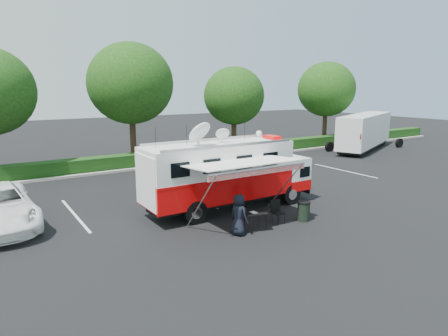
{
  "coord_description": "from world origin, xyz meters",
  "views": [
    {
      "loc": [
        -10.13,
        -15.34,
        5.77
      ],
      "look_at": [
        0.0,
        0.5,
        1.9
      ],
      "focal_mm": 32.0,
      "sensor_mm": 36.0,
      "label": 1
    }
  ],
  "objects_px": {
    "command_truck": "(228,173)",
    "folding_table": "(255,214)",
    "semi_trailer": "(365,131)",
    "trash_bin": "(304,211)"
  },
  "relations": [
    {
      "from": "semi_trailer",
      "to": "trash_bin",
      "type": "bearing_deg",
      "value": -148.04
    },
    {
      "from": "command_truck",
      "to": "trash_bin",
      "type": "relative_size",
      "value": 9.93
    },
    {
      "from": "command_truck",
      "to": "semi_trailer",
      "type": "xyz_separation_m",
      "value": [
        20.48,
        8.44,
        -0.04
      ]
    },
    {
      "from": "trash_bin",
      "to": "command_truck",
      "type": "bearing_deg",
      "value": 119.71
    },
    {
      "from": "folding_table",
      "to": "trash_bin",
      "type": "height_order",
      "value": "trash_bin"
    },
    {
      "from": "semi_trailer",
      "to": "folding_table",
      "type": "bearing_deg",
      "value": -151.51
    },
    {
      "from": "command_truck",
      "to": "folding_table",
      "type": "relative_size",
      "value": 8.07
    },
    {
      "from": "command_truck",
      "to": "semi_trailer",
      "type": "height_order",
      "value": "command_truck"
    },
    {
      "from": "folding_table",
      "to": "command_truck",
      "type": "bearing_deg",
      "value": 77.26
    },
    {
      "from": "semi_trailer",
      "to": "command_truck",
      "type": "bearing_deg",
      "value": -157.61
    }
  ]
}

